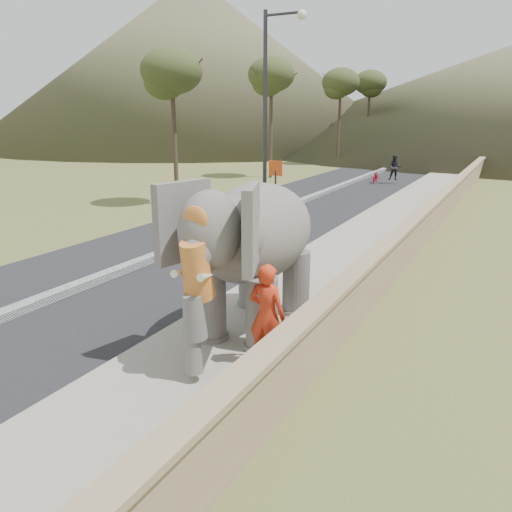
{
  "coord_description": "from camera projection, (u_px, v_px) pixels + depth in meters",
  "views": [
    {
      "loc": [
        4.38,
        -6.42,
        4.26
      ],
      "look_at": [
        0.2,
        1.43,
        1.7
      ],
      "focal_mm": 35.0,
      "sensor_mm": 36.0,
      "label": 1
    }
  ],
  "objects": [
    {
      "name": "ground",
      "position": [
        207.0,
        369.0,
        8.6
      ],
      "size": [
        160.0,
        160.0,
        0.0
      ],
      "primitive_type": "plane",
      "color": "olive",
      "rests_on": "ground"
    },
    {
      "name": "road",
      "position": [
        242.0,
        227.0,
        19.34
      ],
      "size": [
        7.0,
        120.0,
        0.03
      ],
      "primitive_type": "cube",
      "color": "black",
      "rests_on": "ground"
    },
    {
      "name": "median",
      "position": [
        242.0,
        224.0,
        19.31
      ],
      "size": [
        0.35,
        120.0,
        0.22
      ],
      "primitive_type": "cube",
      "color": "black",
      "rests_on": "ground"
    },
    {
      "name": "walkway",
      "position": [
        368.0,
        240.0,
        17.06
      ],
      "size": [
        3.0,
        120.0,
        0.15
      ],
      "primitive_type": "cube",
      "color": "#9E9687",
      "rests_on": "ground"
    },
    {
      "name": "parapet",
      "position": [
        419.0,
        232.0,
        16.18
      ],
      "size": [
        0.3,
        120.0,
        1.1
      ],
      "primitive_type": "cube",
      "color": "tan",
      "rests_on": "ground"
    },
    {
      "name": "lamppost",
      "position": [
        272.0,
        97.0,
        19.51
      ],
      "size": [
        1.76,
        0.36,
        8.0
      ],
      "color": "#2F2E33",
      "rests_on": "ground"
    },
    {
      "name": "signboard",
      "position": [
        276.0,
        180.0,
        20.32
      ],
      "size": [
        0.6,
        0.08,
        2.4
      ],
      "color": "#2D2D33",
      "rests_on": "ground"
    },
    {
      "name": "hill_left",
      "position": [
        195.0,
        63.0,
        69.38
      ],
      "size": [
        60.0,
        60.0,
        22.0
      ],
      "primitive_type": "cone",
      "color": "brown",
      "rests_on": "ground"
    },
    {
      "name": "elephant_and_man",
      "position": [
        256.0,
        254.0,
        9.66
      ],
      "size": [
        2.46,
        4.27,
        2.99
      ],
      "color": "slate",
      "rests_on": "ground"
    },
    {
      "name": "motorcyclist",
      "position": [
        385.0,
        172.0,
        30.98
      ],
      "size": [
        1.94,
        1.68,
        1.8
      ],
      "color": "maroon",
      "rests_on": "ground"
    }
  ]
}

